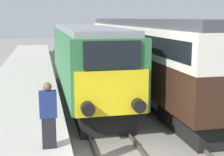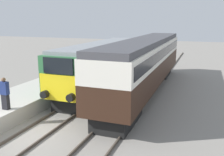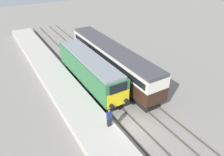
% 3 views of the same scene
% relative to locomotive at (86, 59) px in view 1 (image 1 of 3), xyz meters
% --- Properties ---
extents(platform_left, '(3.50, 50.00, 0.87)m').
position_rel_locomotive_xyz_m(platform_left, '(-3.30, -0.89, -1.66)').
color(platform_left, '#B7B2A8').
rests_on(platform_left, ground_plane).
extents(rails_near_track, '(1.51, 60.00, 0.14)m').
position_rel_locomotive_xyz_m(rails_near_track, '(0.00, -3.89, -2.02)').
color(rails_near_track, '#4C4238').
rests_on(rails_near_track, ground_plane).
extents(rails_far_track, '(1.50, 60.00, 0.14)m').
position_rel_locomotive_xyz_m(rails_far_track, '(3.40, -3.89, -2.02)').
color(rails_far_track, '#4C4238').
rests_on(rails_far_track, ground_plane).
extents(locomotive, '(2.70, 13.04, 3.78)m').
position_rel_locomotive_xyz_m(locomotive, '(0.00, 0.00, 0.00)').
color(locomotive, black).
rests_on(locomotive, ground_plane).
extents(passenger_carriage, '(2.75, 17.42, 4.15)m').
position_rel_locomotive_xyz_m(passenger_carriage, '(3.40, 0.60, 0.41)').
color(passenger_carriage, black).
rests_on(passenger_carriage, ground_plane).
extents(person_on_platform, '(0.44, 0.26, 1.74)m').
position_rel_locomotive_xyz_m(person_on_platform, '(-2.11, -8.21, -0.35)').
color(person_on_platform, black).
rests_on(person_on_platform, platform_left).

